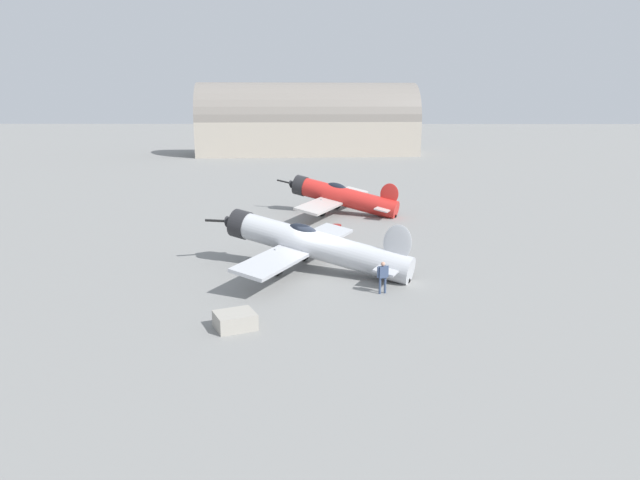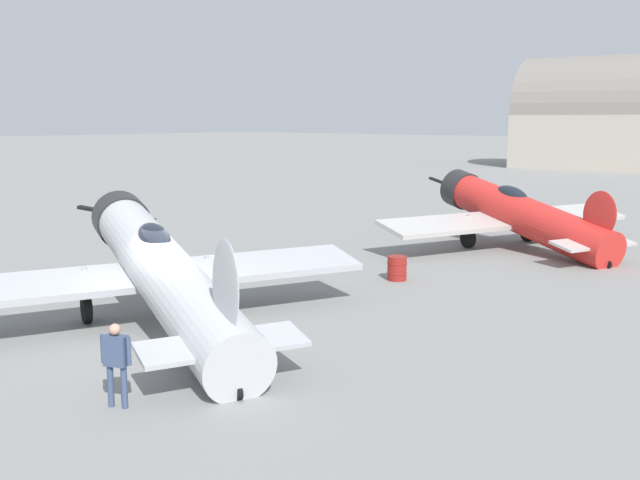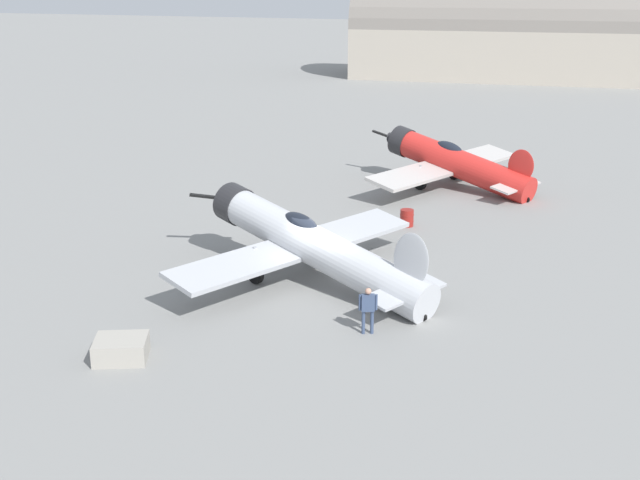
# 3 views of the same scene
# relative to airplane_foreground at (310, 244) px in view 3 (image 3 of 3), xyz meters

# --- Properties ---
(ground_plane) EXTENTS (400.00, 400.00, 0.00)m
(ground_plane) POSITION_rel_airplane_foreground_xyz_m (-0.21, -0.48, -1.51)
(ground_plane) COLOR gray
(airplane_foreground) EXTENTS (11.41, 11.75, 3.26)m
(airplane_foreground) POSITION_rel_airplane_foreground_xyz_m (0.00, 0.00, 0.00)
(airplane_foreground) COLOR #B7BABF
(airplane_foreground) RESTS_ON ground_plane
(airplane_mid_apron) EXTENTS (11.85, 10.28, 3.22)m
(airplane_mid_apron) POSITION_rel_airplane_foreground_xyz_m (16.73, -2.01, -0.08)
(airplane_mid_apron) COLOR red
(airplane_mid_apron) RESTS_ON ground_plane
(ground_crew_mechanic) EXTENTS (0.37, 0.58, 1.61)m
(ground_crew_mechanic) POSITION_rel_airplane_foreground_xyz_m (-3.89, -3.57, -0.53)
(ground_crew_mechanic) COLOR #384766
(ground_crew_mechanic) RESTS_ON ground_plane
(equipment_crate) EXTENTS (1.92, 2.03, 0.68)m
(equipment_crate) POSITION_rel_airplane_foreground_xyz_m (-8.42, 2.96, -1.17)
(equipment_crate) COLOR #9E998E
(equipment_crate) RESTS_ON ground_plane
(fuel_drum) EXTENTS (0.68, 0.68, 0.81)m
(fuel_drum) POSITION_rel_airplane_foreground_xyz_m (8.53, -1.55, -1.10)
(fuel_drum) COLOR maroon
(fuel_drum) RESTS_ON ground_plane
(distant_hangar) EXTENTS (16.06, 37.86, 12.70)m
(distant_hangar) POSITION_rel_airplane_foreground_xyz_m (71.00, 2.49, 3.29)
(distant_hangar) COLOR #ADA393
(distant_hangar) RESTS_ON ground_plane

